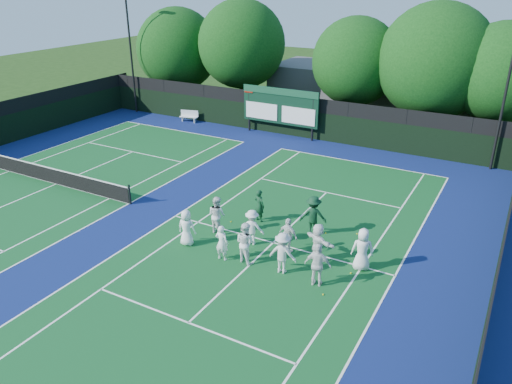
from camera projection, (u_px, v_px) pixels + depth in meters
The scene contains 34 objects.
ground at pixel (263, 253), 21.57m from camera, with size 120.00×120.00×0.00m, color #1B3A0F.
court_apron at pixel (167, 214), 25.04m from camera, with size 34.00×32.00×0.01m, color navy.
near_court at pixel (273, 243), 22.36m from camera, with size 11.05×23.85×0.01m.
left_court at pixel (57, 184), 28.60m from camera, with size 11.05×23.85×0.01m.
back_fence at pixel (295, 118), 36.48m from camera, with size 34.00×0.08×3.00m.
divider_fence_right at pixel (497, 271), 17.81m from camera, with size 0.08×32.00×3.00m.
scoreboard at pixel (280, 106), 36.27m from camera, with size 6.00×0.21×3.55m.
clubhouse at pixel (381, 94), 40.84m from camera, with size 18.00×6.00×4.00m, color #505155.
light_pole_left at pixel (129, 37), 40.93m from camera, with size 1.20×0.30×10.12m.
light_pole_right at pixel (511, 65), 28.24m from camera, with size 1.20×0.30×10.12m.
tennis_net at pixel (55, 176), 28.40m from camera, with size 11.30×0.10×1.10m.
bench at pixel (189, 116), 40.38m from camera, with size 1.53×0.76×0.94m.
tree_a at pixel (180, 52), 43.71m from camera, with size 7.14×7.14×8.53m.
tree_b at pixel (244, 47), 40.47m from camera, with size 7.08×7.08×9.35m.
tree_c at pixel (358, 64), 36.40m from camera, with size 6.40×6.40×8.39m.
tree_d at pixel (438, 64), 33.76m from camera, with size 7.85×7.85×9.54m.
tree_e at pixel (505, 75), 32.01m from camera, with size 6.47×6.47×8.48m.
tennis_ball_1 at pixel (357, 234), 23.07m from camera, with size 0.07×0.07×0.07m, color yellow.
tennis_ball_2 at pixel (323, 295), 18.72m from camera, with size 0.07×0.07×0.07m, color yellow.
tennis_ball_3 at pixel (231, 222), 24.19m from camera, with size 0.07×0.07×0.07m, color yellow.
tennis_ball_4 at pixel (326, 233), 23.14m from camera, with size 0.07×0.07×0.07m, color yellow.
tennis_ball_5 at pixel (351, 273), 20.05m from camera, with size 0.07×0.07×0.07m, color yellow.
player_front_0 at pixel (187, 228), 21.91m from camera, with size 0.82×0.53×1.67m, color white.
player_front_1 at pixel (222, 243), 20.77m from camera, with size 0.58×0.38×1.60m, color white.
player_front_2 at pixel (245, 242), 20.58m from camera, with size 0.88×0.68×1.80m, color white.
player_front_3 at pixel (283, 253), 19.85m from camera, with size 1.14×0.65×1.76m, color silver.
player_front_4 at pixel (318, 265), 19.00m from camera, with size 1.05×0.44×1.79m, color white.
player_back_0 at pixel (217, 215), 22.93m from camera, with size 0.88×0.68×1.81m, color white.
player_back_1 at pixel (252, 227), 21.97m from camera, with size 1.07×0.61×1.65m, color white.
player_back_2 at pixel (288, 236), 21.31m from camera, with size 0.95×0.39×1.62m, color silver.
player_back_3 at pixel (318, 242), 20.70m from camera, with size 1.57×0.50×1.70m, color white.
player_back_4 at pixel (362, 249), 20.05m from camera, with size 0.89×0.58×1.82m, color white.
coach_left at pixel (259, 206), 24.03m from camera, with size 0.60×0.39×1.64m, color #0F381E.
coach_right at pixel (313, 216), 22.75m from camera, with size 1.23×0.71×1.90m, color #0E331C.
Camera 1 is at (8.84, -16.45, 11.11)m, focal length 35.00 mm.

